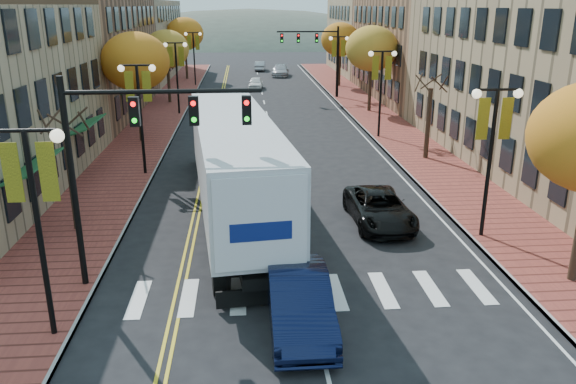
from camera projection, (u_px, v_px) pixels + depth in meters
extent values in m
plane|color=black|center=(316.00, 326.00, 16.55)|extent=(200.00, 200.00, 0.00)
cube|color=brown|center=(159.00, 118.00, 46.58)|extent=(4.00, 85.00, 0.15)
cube|color=brown|center=(373.00, 115.00, 47.92)|extent=(4.00, 85.00, 0.15)
cube|color=brown|center=(65.00, 48.00, 47.56)|extent=(12.00, 24.00, 11.00)
cube|color=#9E8966|center=(124.00, 40.00, 71.43)|extent=(12.00, 26.00, 9.50)
cube|color=brown|center=(447.00, 47.00, 56.05)|extent=(15.00, 24.00, 10.00)
cube|color=#9E8966|center=(392.00, 31.00, 76.68)|extent=(15.00, 20.00, 11.00)
cylinder|color=#382619|center=(72.00, 180.00, 22.73)|extent=(0.28, 0.28, 4.20)
cylinder|color=#382619|center=(139.00, 105.00, 37.74)|extent=(0.28, 0.28, 4.90)
ellipsoid|color=orange|center=(135.00, 61.00, 36.83)|extent=(4.48, 4.48, 3.81)
cylinder|color=#382619|center=(168.00, 78.00, 52.92)|extent=(0.28, 0.28, 4.55)
ellipsoid|color=gold|center=(167.00, 49.00, 52.08)|extent=(4.16, 4.16, 3.54)
cylinder|color=#382619|center=(186.00, 58.00, 69.86)|extent=(0.28, 0.28, 5.04)
ellipsoid|color=orange|center=(185.00, 34.00, 68.92)|extent=(4.61, 4.61, 3.92)
cylinder|color=#382619|center=(428.00, 123.00, 33.52)|extent=(0.28, 0.28, 4.20)
cylinder|color=#382619|center=(370.00, 82.00, 48.54)|extent=(0.28, 0.28, 4.90)
ellipsoid|color=gold|center=(372.00, 48.00, 47.63)|extent=(4.48, 4.48, 3.81)
cylinder|color=#382619|center=(340.00, 65.00, 63.68)|extent=(0.28, 0.28, 4.76)
ellipsoid|color=orange|center=(340.00, 39.00, 62.80)|extent=(4.35, 4.35, 3.70)
cylinder|color=black|center=(40.00, 240.00, 15.04)|extent=(0.16, 0.16, 6.00)
cylinder|color=black|center=(24.00, 131.00, 14.08)|extent=(1.60, 0.10, 0.10)
sphere|color=#FFF2CC|center=(57.00, 136.00, 14.19)|extent=(0.36, 0.36, 0.36)
cube|color=gold|center=(12.00, 173.00, 14.40)|extent=(0.45, 0.03, 1.60)
cube|color=gold|center=(48.00, 172.00, 14.47)|extent=(0.45, 0.03, 1.60)
cylinder|color=black|center=(141.00, 122.00, 30.16)|extent=(0.16, 0.16, 6.00)
cylinder|color=black|center=(136.00, 65.00, 29.21)|extent=(1.60, 0.10, 0.10)
sphere|color=#FFF2CC|center=(121.00, 68.00, 29.20)|extent=(0.36, 0.36, 0.36)
sphere|color=#FFF2CC|center=(152.00, 68.00, 29.32)|extent=(0.36, 0.36, 0.36)
cube|color=gold|center=(129.00, 87.00, 29.53)|extent=(0.45, 0.03, 1.60)
cube|color=gold|center=(147.00, 86.00, 29.59)|extent=(0.45, 0.03, 1.60)
cylinder|color=black|center=(177.00, 80.00, 47.18)|extent=(0.16, 0.16, 6.00)
cylinder|color=black|center=(175.00, 43.00, 46.22)|extent=(1.60, 0.10, 0.10)
sphere|color=#FFF2CC|center=(165.00, 45.00, 46.21)|extent=(0.36, 0.36, 0.36)
sphere|color=#FFF2CC|center=(185.00, 45.00, 46.33)|extent=(0.36, 0.36, 0.36)
cube|color=gold|center=(170.00, 57.00, 46.54)|extent=(0.45, 0.03, 1.60)
cube|color=gold|center=(181.00, 56.00, 46.61)|extent=(0.45, 0.03, 1.60)
cylinder|color=black|center=(194.00, 60.00, 64.19)|extent=(0.16, 0.16, 6.00)
cylinder|color=black|center=(193.00, 33.00, 63.24)|extent=(1.60, 0.10, 0.10)
sphere|color=#FFF2CC|center=(186.00, 34.00, 63.23)|extent=(0.36, 0.36, 0.36)
sphere|color=#FFF2CC|center=(200.00, 34.00, 63.35)|extent=(0.36, 0.36, 0.36)
cube|color=gold|center=(189.00, 43.00, 63.56)|extent=(0.45, 0.03, 1.60)
cube|color=gold|center=(197.00, 43.00, 63.62)|extent=(0.45, 0.03, 1.60)
cylinder|color=black|center=(489.00, 167.00, 21.83)|extent=(0.16, 0.16, 6.00)
cylinder|color=black|center=(498.00, 90.00, 20.88)|extent=(1.60, 0.10, 0.10)
sphere|color=#FFF2CC|center=(477.00, 94.00, 20.86)|extent=(0.36, 0.36, 0.36)
sphere|color=#FFF2CC|center=(518.00, 93.00, 20.98)|extent=(0.36, 0.36, 0.36)
cube|color=gold|center=(483.00, 119.00, 21.19)|extent=(0.45, 0.03, 1.60)
cube|color=gold|center=(506.00, 119.00, 21.26)|extent=(0.45, 0.03, 1.60)
cylinder|color=black|center=(380.00, 96.00, 38.84)|extent=(0.16, 0.16, 6.00)
cylinder|color=black|center=(383.00, 51.00, 37.89)|extent=(1.60, 0.10, 0.10)
sphere|color=#FFF2CC|center=(371.00, 54.00, 37.88)|extent=(0.36, 0.36, 0.36)
sphere|color=#FFF2CC|center=(394.00, 54.00, 38.00)|extent=(0.36, 0.36, 0.36)
cube|color=gold|center=(375.00, 68.00, 38.21)|extent=(0.45, 0.03, 1.60)
cube|color=gold|center=(388.00, 68.00, 38.27)|extent=(0.45, 0.03, 1.60)
cylinder|color=black|center=(338.00, 68.00, 55.86)|extent=(0.16, 0.16, 6.00)
cylinder|color=black|center=(339.00, 37.00, 54.91)|extent=(1.60, 0.10, 0.10)
sphere|color=#FFF2CC|center=(331.00, 38.00, 54.89)|extent=(0.36, 0.36, 0.36)
sphere|color=#FFF2CC|center=(347.00, 38.00, 55.01)|extent=(0.36, 0.36, 0.36)
cube|color=gold|center=(334.00, 48.00, 55.22)|extent=(0.45, 0.03, 1.60)
cube|color=gold|center=(343.00, 48.00, 55.29)|extent=(0.45, 0.03, 1.60)
cylinder|color=black|center=(74.00, 188.00, 17.72)|extent=(0.20, 0.20, 7.00)
cylinder|color=black|center=(163.00, 92.00, 16.99)|extent=(6.00, 0.14, 0.14)
cube|color=black|center=(134.00, 112.00, 17.12)|extent=(0.30, 0.25, 0.90)
sphere|color=#FF0C0C|center=(133.00, 104.00, 16.90)|extent=(0.16, 0.16, 0.16)
cube|color=black|center=(194.00, 111.00, 17.25)|extent=(0.30, 0.25, 0.90)
sphere|color=#FF0C0C|center=(193.00, 103.00, 17.04)|extent=(0.16, 0.16, 0.16)
cube|color=black|center=(247.00, 110.00, 17.37)|extent=(0.30, 0.25, 0.90)
sphere|color=#FF0C0C|center=(246.00, 103.00, 17.16)|extent=(0.16, 0.16, 0.16)
cylinder|color=black|center=(337.00, 63.00, 55.69)|extent=(0.20, 0.20, 7.00)
cylinder|color=black|center=(308.00, 32.00, 54.52)|extent=(6.00, 0.14, 0.14)
cube|color=black|center=(317.00, 38.00, 54.77)|extent=(0.30, 0.25, 0.90)
sphere|color=#FF0C0C|center=(317.00, 35.00, 54.56)|extent=(0.16, 0.16, 0.16)
cube|color=black|center=(298.00, 38.00, 54.64)|extent=(0.30, 0.25, 0.90)
sphere|color=#FF0C0C|center=(298.00, 35.00, 54.43)|extent=(0.16, 0.16, 0.16)
cube|color=black|center=(282.00, 38.00, 54.52)|extent=(0.30, 0.25, 0.90)
sphere|color=#FF0C0C|center=(282.00, 36.00, 54.31)|extent=(0.16, 0.16, 0.16)
cube|color=black|center=(236.00, 203.00, 23.84)|extent=(2.77, 14.92, 0.40)
cube|color=silver|center=(235.00, 158.00, 23.21)|extent=(4.59, 15.12, 3.21)
cube|color=black|center=(220.00, 135.00, 32.08)|extent=(3.22, 3.73, 2.86)
cylinder|color=black|center=(219.00, 278.00, 18.21)|extent=(0.52, 1.18, 1.14)
cylinder|color=black|center=(291.00, 272.00, 18.64)|extent=(0.52, 1.18, 1.14)
cylinder|color=black|center=(216.00, 260.00, 19.49)|extent=(0.52, 1.18, 1.14)
cylinder|color=black|center=(284.00, 255.00, 19.92)|extent=(0.52, 1.18, 1.14)
cylinder|color=black|center=(201.00, 165.00, 31.01)|extent=(0.52, 1.18, 1.14)
cylinder|color=black|center=(244.00, 163.00, 31.44)|extent=(0.52, 1.18, 1.14)
cylinder|color=black|center=(199.00, 154.00, 33.35)|extent=(0.52, 1.18, 1.14)
cylinder|color=black|center=(239.00, 152.00, 33.78)|extent=(0.52, 1.18, 1.14)
imported|color=black|center=(299.00, 301.00, 16.29)|extent=(1.78, 5.04, 1.66)
imported|color=black|center=(379.00, 208.00, 24.09)|extent=(2.48, 5.16, 1.42)
imported|color=white|center=(256.00, 83.00, 62.72)|extent=(1.86, 3.92, 1.29)
imported|color=#A6A5AC|center=(280.00, 70.00, 73.98)|extent=(2.70, 5.30, 1.47)
imported|color=#A8A8B0|center=(260.00, 66.00, 80.16)|extent=(1.72, 4.08, 1.31)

